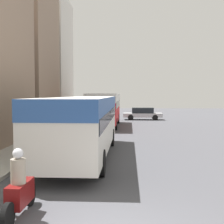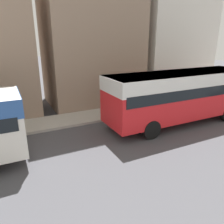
% 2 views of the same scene
% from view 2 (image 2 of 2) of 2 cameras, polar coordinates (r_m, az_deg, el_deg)
% --- Properties ---
extents(building_far_terrace, '(5.12, 6.91, 11.85)m').
position_cam_2_polar(building_far_terrace, '(17.53, -5.53, 21.92)').
color(building_far_terrace, gray).
rests_on(building_far_terrace, ground_plane).
extents(building_end_row, '(6.92, 6.64, 13.10)m').
position_cam_2_polar(building_end_row, '(22.11, 13.22, 22.48)').
color(building_end_row, silver).
rests_on(building_end_row, ground_plane).
extents(bus_following, '(2.60, 9.32, 3.06)m').
position_cam_2_polar(bus_following, '(13.53, 17.56, 5.34)').
color(bus_following, red).
rests_on(bus_following, ground_plane).
extents(pedestrian_walking_away, '(0.33, 0.33, 1.67)m').
position_cam_2_polar(pedestrian_walking_away, '(16.91, 15.68, 4.65)').
color(pedestrian_walking_away, '#232838').
rests_on(pedestrian_walking_away, sidewalk).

